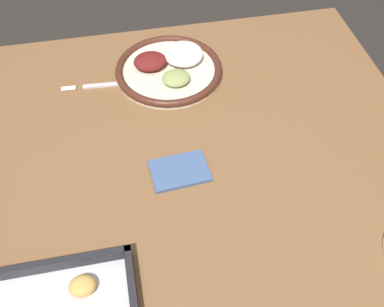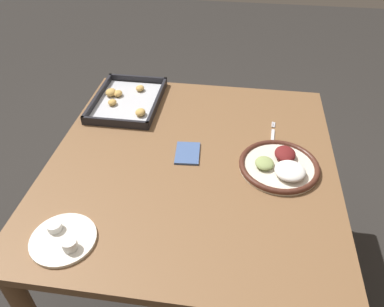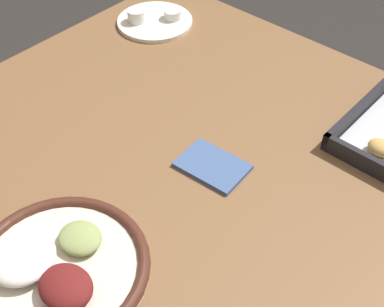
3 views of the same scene
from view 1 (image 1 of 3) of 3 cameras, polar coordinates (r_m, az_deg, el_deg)
The scene contains 5 objects.
ground_plane at distance 1.58m, azimuth -0.04°, elevation -17.07°, with size 8.00×8.00×0.00m, color #282623.
dining_table at distance 1.05m, azimuth -0.05°, elevation -4.37°, with size 1.08×1.00×0.70m.
dinner_plate at distance 1.17m, azimuth -2.72°, elevation 10.85°, with size 0.28×0.28×0.05m.
fork at distance 1.16m, azimuth -10.71°, elevation 8.57°, with size 0.20×0.03×0.00m.
napkin at distance 0.95m, azimuth -1.58°, elevation -2.21°, with size 0.13×0.09×0.01m.
Camera 1 is at (0.12, 0.59, 1.46)m, focal length 42.00 mm.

